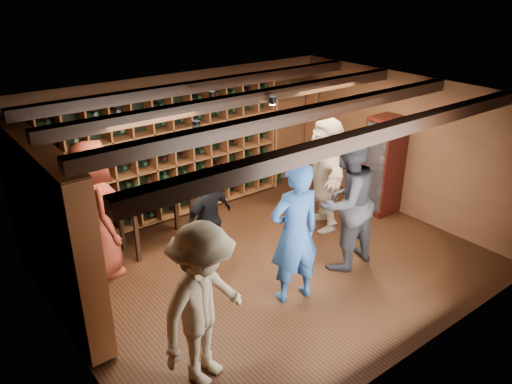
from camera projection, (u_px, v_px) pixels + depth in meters
ground at (272, 263)px, 7.57m from camera, size 6.00×6.00×0.00m
room_shell at (272, 106)px, 6.62m from camera, size 6.00×6.00×6.00m
wine_rack_back at (163, 157)px, 8.50m from camera, size 4.65×0.30×2.20m
wine_rack_left at (52, 230)px, 6.13m from camera, size 0.30×2.65×2.20m
crate_shelf at (293, 107)px, 9.95m from camera, size 1.20×0.32×2.07m
display_cabinet at (383, 167)px, 8.88m from camera, size 0.55×0.50×1.75m
man_blue_shirt at (295, 234)px, 6.41m from camera, size 0.79×0.60×1.96m
man_grey_suit at (346, 202)px, 7.15m from camera, size 1.06×0.85×2.07m
guest_red_floral at (95, 211)px, 6.93m from camera, size 0.68×1.02×2.03m
guest_woman_black at (209, 218)px, 7.26m from camera, size 0.97×0.59×1.54m
guest_khaki at (203, 306)px, 5.10m from camera, size 1.38×1.08×1.87m
guest_beige at (325, 174)px, 8.33m from camera, size 1.26×1.85×1.92m
tasting_table at (156, 203)px, 7.80m from camera, size 1.16×0.66×1.12m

